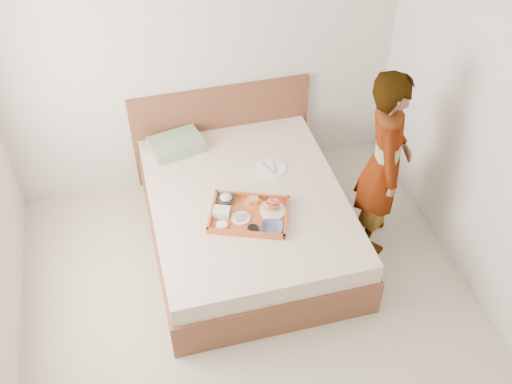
{
  "coord_description": "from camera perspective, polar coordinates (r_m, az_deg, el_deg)",
  "views": [
    {
      "loc": [
        -0.69,
        -2.43,
        3.86
      ],
      "look_at": [
        0.19,
        0.9,
        0.65
      ],
      "focal_mm": 41.92,
      "sensor_mm": 36.0,
      "label": 1
    }
  ],
  "objects": [
    {
      "name": "bed",
      "position": [
        5.03,
        -0.84,
        -2.56
      ],
      "size": [
        1.65,
        2.0,
        0.53
      ],
      "primitive_type": "cube",
      "color": "brown",
      "rests_on": "ground"
    },
    {
      "name": "salad_bowl",
      "position": [
        4.77,
        -2.88,
        -0.7
      ],
      "size": [
        0.17,
        0.17,
        0.04
      ],
      "primitive_type": "imported",
      "rotation": [
        0.0,
        0.0,
        -0.37
      ],
      "color": "#181C4E",
      "rests_on": "tray"
    },
    {
      "name": "ground",
      "position": [
        4.61,
        0.6,
        -13.83
      ],
      "size": [
        3.5,
        4.0,
        0.01
      ],
      "primitive_type": "cube",
      "color": "beige",
      "rests_on": "ground"
    },
    {
      "name": "ceiling",
      "position": [
        2.82,
        0.99,
        16.5
      ],
      "size": [
        3.5,
        4.0,
        0.01
      ],
      "primitive_type": "cube",
      "color": "white",
      "rests_on": "ground"
    },
    {
      "name": "person",
      "position": [
        4.79,
        12.13,
        2.65
      ],
      "size": [
        0.59,
        0.7,
        1.65
      ],
      "primitive_type": "imported",
      "rotation": [
        0.0,
        0.0,
        1.2
      ],
      "color": "silver",
      "rests_on": "ground"
    },
    {
      "name": "meat_plate",
      "position": [
        4.63,
        -1.47,
        -2.51
      ],
      "size": [
        0.19,
        0.19,
        0.01
      ],
      "primitive_type": "cylinder",
      "rotation": [
        0.0,
        0.0,
        -0.37
      ],
      "color": "white",
      "rests_on": "tray"
    },
    {
      "name": "pillow",
      "position": [
        5.31,
        -7.62,
        4.51
      ],
      "size": [
        0.51,
        0.4,
        0.11
      ],
      "primitive_type": "cube",
      "rotation": [
        0.0,
        0.0,
        0.22
      ],
      "color": "#9FB699",
      "rests_on": "bed"
    },
    {
      "name": "prawn_plate",
      "position": [
        4.69,
        1.62,
        -1.8
      ],
      "size": [
        0.27,
        0.27,
        0.01
      ],
      "primitive_type": "cylinder",
      "rotation": [
        0.0,
        0.0,
        -0.37
      ],
      "color": "white",
      "rests_on": "tray"
    },
    {
      "name": "navy_bowl_big",
      "position": [
        4.54,
        1.52,
        -3.47
      ],
      "size": [
        0.22,
        0.22,
        0.04
      ],
      "primitive_type": "imported",
      "rotation": [
        0.0,
        0.0,
        -0.37
      ],
      "color": "#181C4E",
      "rests_on": "tray"
    },
    {
      "name": "cheese_round",
      "position": [
        4.57,
        -3.29,
        -3.21
      ],
      "size": [
        0.11,
        0.11,
        0.03
      ],
      "primitive_type": "cylinder",
      "rotation": [
        0.0,
        0.0,
        -0.37
      ],
      "color": "white",
      "rests_on": "tray"
    },
    {
      "name": "dinner_plate",
      "position": [
        5.09,
        1.45,
        2.3
      ],
      "size": [
        0.27,
        0.27,
        0.01
      ],
      "primitive_type": "cylinder",
      "rotation": [
        0.0,
        0.0,
        0.01
      ],
      "color": "white",
      "rests_on": "bed"
    },
    {
      "name": "tray",
      "position": [
        4.65,
        -0.67,
        -2.15
      ],
      "size": [
        0.72,
        0.63,
        0.05
      ],
      "primitive_type": "cube",
      "rotation": [
        0.0,
        0.0,
        -0.37
      ],
      "color": "#C1612B",
      "rests_on": "bed"
    },
    {
      "name": "sauce_dish",
      "position": [
        4.54,
        -0.3,
        -3.56
      ],
      "size": [
        0.11,
        0.11,
        0.03
      ],
      "primitive_type": "cylinder",
      "rotation": [
        0.0,
        0.0,
        -0.37
      ],
      "color": "black",
      "rests_on": "tray"
    },
    {
      "name": "bread_plate",
      "position": [
        4.75,
        -0.2,
        -1.06
      ],
      "size": [
        0.19,
        0.19,
        0.01
      ],
      "primitive_type": "cylinder",
      "rotation": [
        0.0,
        0.0,
        -0.37
      ],
      "color": "orange",
      "rests_on": "tray"
    },
    {
      "name": "plastic_tub",
      "position": [
        4.66,
        -3.3,
        -1.93
      ],
      "size": [
        0.16,
        0.14,
        0.05
      ],
      "primitive_type": "cube",
      "rotation": [
        0.0,
        0.0,
        -0.37
      ],
      "color": "silver",
      "rests_on": "tray"
    },
    {
      "name": "wall_back",
      "position": [
        5.16,
        -5.27,
        13.09
      ],
      "size": [
        3.5,
        0.01,
        2.6
      ],
      "primitive_type": "cube",
      "color": "silver",
      "rests_on": "ground"
    },
    {
      "name": "headboard",
      "position": [
        5.61,
        -3.29,
        5.82
      ],
      "size": [
        1.65,
        0.06,
        0.95
      ],
      "primitive_type": "cube",
      "color": "brown",
      "rests_on": "ground"
    }
  ]
}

